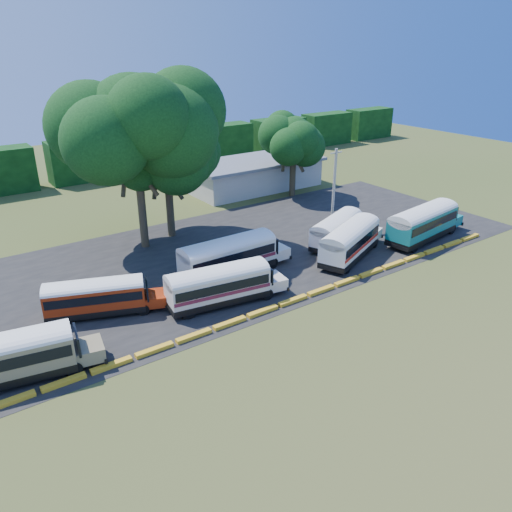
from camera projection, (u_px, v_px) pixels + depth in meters
ground at (286, 313)px, 38.48m from camera, size 160.00×160.00×0.00m
asphalt_strip at (217, 258)px, 47.99m from camera, size 64.00×24.00×0.02m
curb at (278, 306)px, 39.17m from camera, size 53.70×0.45×0.30m
terminal_building at (254, 174)px, 69.62m from camera, size 19.00×9.00×4.00m
treeline_backdrop at (84, 160)px, 73.23m from camera, size 130.00×4.00×6.00m
bus_beige at (6, 356)px, 30.04m from camera, size 10.20×4.12×3.27m
bus_red at (98, 295)px, 37.58m from camera, size 9.09×5.19×2.93m
bus_cream_west at (220, 283)px, 39.06m from camera, size 10.13×3.86×3.25m
bus_cream_east at (230, 254)px, 43.92m from camera, size 10.68×2.74×3.51m
bus_white_red at (351, 239)px, 47.28m from camera, size 10.64×6.40×3.44m
bus_white_blue at (337, 228)px, 50.65m from camera, size 9.51×5.60×3.07m
bus_teal at (424, 221)px, 51.45m from camera, size 11.48×4.19×3.69m
tree_west at (134, 123)px, 45.86m from camera, size 12.05×12.05×16.74m
tree_center at (165, 146)px, 49.74m from camera, size 8.73×8.73×12.88m
tree_east at (294, 137)px, 64.18m from camera, size 6.91×6.91×10.37m
utility_pole at (334, 188)px, 54.18m from camera, size 1.60×0.30×8.80m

